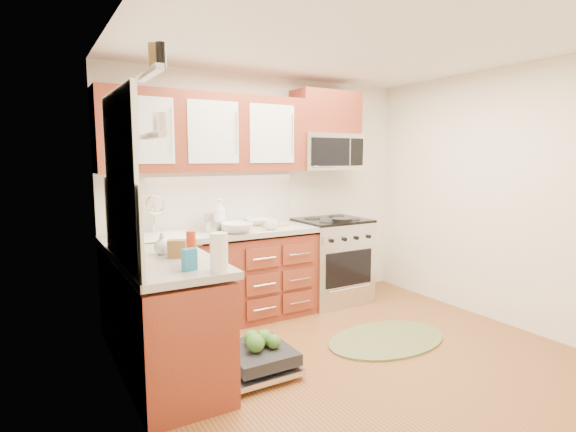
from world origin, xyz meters
TOP-DOWN VIEW (x-y plane):
  - floor at (0.00, 0.00)m, footprint 3.50×3.50m
  - ceiling at (0.00, 0.00)m, footprint 3.50×3.50m
  - wall_back at (0.00, 1.75)m, footprint 3.50×0.04m
  - wall_left at (-1.75, 0.00)m, footprint 0.04×3.50m
  - wall_right at (1.75, 0.00)m, footprint 0.04×3.50m
  - base_cabinet_back at (-0.73, 1.45)m, footprint 2.05×0.60m
  - base_cabinet_left at (-1.45, 0.52)m, footprint 0.60×1.25m
  - countertop_back at (-0.72, 1.44)m, footprint 2.07×0.64m
  - countertop_left at (-1.44, 0.53)m, footprint 0.64×1.27m
  - backsplash_back at (-0.73, 1.74)m, footprint 2.05×0.02m
  - backsplash_left at (-1.74, 0.52)m, footprint 0.02×1.25m
  - upper_cabinets at (-0.73, 1.57)m, footprint 2.05×0.35m
  - cabinet_over_mw at (0.68, 1.57)m, footprint 0.76×0.35m
  - range at (0.68, 1.43)m, footprint 0.76×0.64m
  - microwave at (0.68, 1.55)m, footprint 0.76×0.38m
  - sink at (-1.25, 1.42)m, footprint 0.62×0.50m
  - dishwasher at (-0.86, 0.30)m, footprint 0.70×0.60m
  - window at (-1.74, 0.50)m, footprint 0.03×1.05m
  - window_blind at (-1.71, 0.50)m, footprint 0.02×0.96m
  - shelf_upper at (-1.72, -0.35)m, footprint 0.04×0.40m
  - shelf_lower at (-1.72, -0.35)m, footprint 0.04×0.40m
  - rug at (0.45, 0.25)m, footprint 1.24×0.86m
  - skillet at (0.63, 1.18)m, footprint 0.29×0.29m
  - stock_pot at (-0.73, 1.44)m, footprint 0.19×0.19m
  - cutting_board at (-0.05, 1.46)m, footprint 0.28×0.18m
  - canister at (-0.73, 1.57)m, footprint 0.12×0.12m
  - paper_towel_roll at (-1.25, -0.02)m, footprint 0.14×0.14m
  - mustard_bottle at (-1.55, 0.88)m, footprint 0.08×0.08m
  - red_bottle at (-1.35, 0.21)m, footprint 0.07×0.07m
  - wooden_box at (-1.37, 0.50)m, footprint 0.15×0.13m
  - blue_carton at (-1.41, 0.10)m, footprint 0.10×0.08m
  - bowl_a at (-0.15, 1.60)m, footprint 0.34×0.34m
  - bowl_b at (-0.56, 1.25)m, footprint 0.31×0.31m
  - cup at (-0.20, 1.25)m, footprint 0.16×0.16m
  - soap_bottle_a at (-0.66, 1.44)m, footprint 0.12×0.12m
  - soap_bottle_b at (-1.62, 1.03)m, footprint 0.12×0.12m
  - soap_bottle_c at (-1.43, 0.66)m, footprint 0.16×0.16m

SIDE VIEW (x-z plane):
  - floor at x=0.00m, z-range 0.00..0.00m
  - rug at x=0.45m, z-range 0.00..0.02m
  - dishwasher at x=-0.86m, z-range 0.00..0.20m
  - base_cabinet_back at x=-0.73m, z-range 0.00..0.85m
  - base_cabinet_left at x=-1.45m, z-range 0.00..0.85m
  - range at x=0.68m, z-range 0.00..0.95m
  - sink at x=-1.25m, z-range 0.67..0.93m
  - countertop_back at x=-0.72m, z-range 0.88..0.93m
  - countertop_left at x=-1.44m, z-range 0.88..0.93m
  - cutting_board at x=-0.05m, z-range 0.93..0.95m
  - bowl_a at x=-0.15m, z-range 0.93..0.99m
  - skillet at x=0.63m, z-range 0.95..0.99m
  - bowl_b at x=-0.56m, z-range 0.93..1.02m
  - cup at x=-0.20m, z-range 0.93..1.03m
  - stock_pot at x=-0.73m, z-range 0.93..1.03m
  - wooden_box at x=-1.37m, z-range 0.93..1.05m
  - blue_carton at x=-1.41m, z-range 0.93..1.07m
  - soap_bottle_c at x=-1.43m, z-range 0.93..1.09m
  - canister at x=-0.73m, z-range 0.93..1.09m
  - mustard_bottle at x=-1.55m, z-range 0.93..1.12m
  - soap_bottle_b at x=-1.62m, z-range 0.93..1.13m
  - red_bottle at x=-1.35m, z-range 0.93..1.16m
  - paper_towel_roll at x=-1.25m, z-range 0.93..1.17m
  - soap_bottle_a at x=-0.66m, z-range 0.93..1.24m
  - backsplash_back at x=-0.73m, z-range 0.93..1.49m
  - backsplash_left at x=-1.74m, z-range 0.93..1.49m
  - wall_back at x=0.00m, z-range 0.00..2.50m
  - wall_left at x=-1.75m, z-range 0.00..2.50m
  - wall_right at x=1.75m, z-range 0.00..2.50m
  - window at x=-1.74m, z-range 1.02..2.08m
  - microwave at x=0.68m, z-range 1.50..1.90m
  - shelf_lower at x=-1.72m, z-range 1.74..1.76m
  - upper_cabinets at x=-0.73m, z-range 1.50..2.25m
  - window_blind at x=-1.71m, z-range 1.68..2.08m
  - shelf_upper at x=-1.72m, z-range 2.03..2.06m
  - cabinet_over_mw at x=0.68m, z-range 1.90..2.37m
  - ceiling at x=0.00m, z-range 2.50..2.50m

